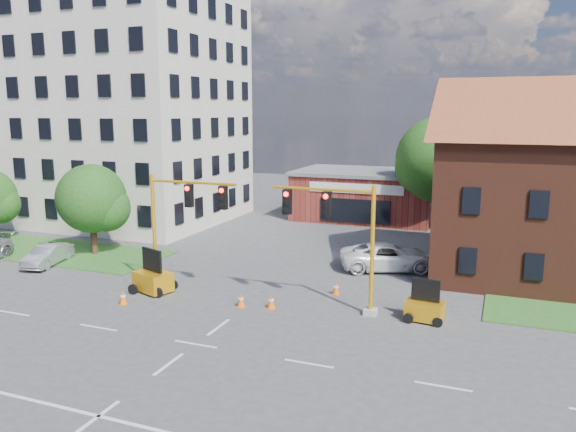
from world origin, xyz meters
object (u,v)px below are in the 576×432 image
Objects in this scene: signal_mast_east at (338,232)px; trailer_east at (425,308)px; signal_mast_west at (180,219)px; pickup_white at (389,257)px; trailer_west at (153,279)px.

signal_mast_east is 3.25× the size of trailer_east.
signal_mast_west is 1.06× the size of pickup_white.
signal_mast_east is at bearing 0.00° from signal_mast_west.
signal_mast_west is 8.71m from signal_mast_east.
signal_mast_west is at bearing 107.42° from pickup_white.
signal_mast_west is 2.66× the size of trailer_west.
trailer_west reaches higher than trailer_east.
signal_mast_east reaches higher than trailer_east.
trailer_west is 0.40× the size of pickup_white.
signal_mast_east is at bearing -171.36° from trailer_east.
signal_mast_west is at bearing -172.92° from trailer_east.
signal_mast_east is at bearing 151.29° from pickup_white.
signal_mast_east is 10.51m from trailer_west.
trailer_east is (4.15, 0.17, -3.32)m from signal_mast_east.
trailer_east reaches higher than pickup_white.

